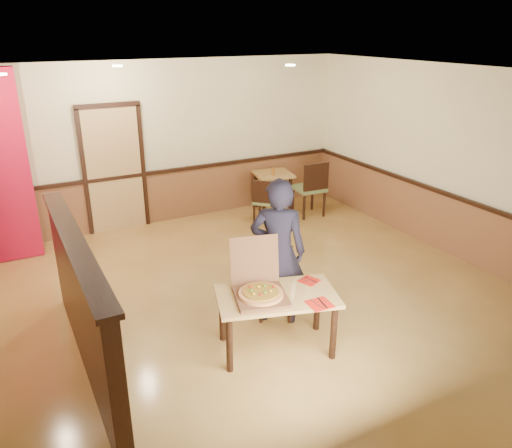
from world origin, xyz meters
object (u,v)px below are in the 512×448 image
Objects in this scene: main_table at (277,303)px; side_chair_left at (265,200)px; diner_chair at (276,279)px; diner at (278,252)px; side_chair_right at (311,187)px; pizza_box at (260,290)px; condiment at (273,172)px; side_table at (273,182)px.

side_chair_left reaches higher than main_table.
diner is (-0.05, -0.13, 0.42)m from diner_chair.
pizza_box reaches higher than side_chair_right.
pizza_box is at bearing 77.81° from diner.
diner is at bearing 59.10° from pizza_box.
side_chair_right is 0.59× the size of diner.
condiment is at bearing -87.90° from side_chair_left.
diner_chair is 6.13× the size of condiment.
condiment is (2.28, 3.71, 0.05)m from pizza_box.
condiment is (1.74, 3.12, 0.34)m from diner_chair.
condiment reaches higher than diner_chair.
diner_chair is at bearing 52.38° from side_chair_right.
pizza_box is 5.39× the size of condiment.
main_table is 1.68× the size of diner_chair.
diner is 0.68m from pizza_box.
pizza_box is at bearing 177.66° from main_table.
side_chair_left is 0.78m from side_table.
diner is at bearing 53.09° from side_chair_right.
side_chair_right is 1.31× the size of side_table.
side_table is at bearing 61.47° from condiment.
diner_chair is 0.85m from pizza_box.
condiment reaches higher than side_table.
side_chair_right is at bearing 64.38° from pizza_box.
diner reaches higher than side_chair_left.
side_chair_left is at bearing -132.36° from condiment.
diner reaches higher than main_table.
pizza_box is (-1.86, -3.25, 0.29)m from side_chair_left.
diner is at bearing 108.15° from side_chair_left.
side_chair_left is at bearing -82.14° from diner.
side_table is at bearing -85.24° from side_chair_left.
side_chair_right is 0.75m from condiment.
pizza_box is (-0.17, 0.06, 0.18)m from main_table.
diner_chair is 3.46m from side_chair_right.
side_chair_right reaches higher than condiment.
diner reaches higher than side_table.
main_table is 1.36× the size of side_chair_right.
side_table is at bearing -51.42° from side_chair_right.
side_chair_left is at bearing 79.69° from main_table.
side_table is 3.88m from diner.
main_table is 4.20m from side_chair_right.
side_chair_right is 7.58× the size of condiment.
diner_chair is at bearing -119.25° from condiment.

